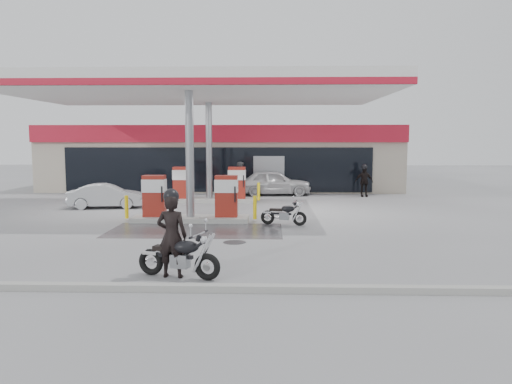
# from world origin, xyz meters

# --- Properties ---
(ground) EXTENTS (90.00, 90.00, 0.00)m
(ground) POSITION_xyz_m (0.00, 0.00, 0.00)
(ground) COLOR gray
(ground) RESTS_ON ground
(wet_patch) EXTENTS (6.00, 3.00, 0.00)m
(wet_patch) POSITION_xyz_m (0.50, 0.00, 0.00)
(wet_patch) COLOR #4C4C4F
(wet_patch) RESTS_ON ground
(drain_cover) EXTENTS (0.70, 0.70, 0.01)m
(drain_cover) POSITION_xyz_m (2.00, -2.00, 0.00)
(drain_cover) COLOR #38383A
(drain_cover) RESTS_ON ground
(kerb) EXTENTS (28.00, 0.25, 0.15)m
(kerb) POSITION_xyz_m (0.00, -7.00, 0.07)
(kerb) COLOR gray
(kerb) RESTS_ON ground
(store_building) EXTENTS (22.00, 8.22, 4.00)m
(store_building) POSITION_xyz_m (0.01, 15.94, 2.01)
(store_building) COLOR #AEA491
(store_building) RESTS_ON ground
(canopy) EXTENTS (16.00, 10.02, 5.51)m
(canopy) POSITION_xyz_m (0.00, 5.00, 5.27)
(canopy) COLOR silver
(canopy) RESTS_ON ground
(pump_island_near) EXTENTS (5.14, 1.30, 1.78)m
(pump_island_near) POSITION_xyz_m (0.00, 2.00, 0.71)
(pump_island_near) COLOR #9E9E99
(pump_island_near) RESTS_ON ground
(pump_island_far) EXTENTS (5.14, 1.30, 1.78)m
(pump_island_far) POSITION_xyz_m (0.00, 8.00, 0.71)
(pump_island_far) COLOR #9E9E99
(pump_island_far) RESTS_ON ground
(main_motorcycle) EXTENTS (2.01, 0.98, 1.06)m
(main_motorcycle) POSITION_xyz_m (1.04, -5.97, 0.47)
(main_motorcycle) COLOR black
(main_motorcycle) RESTS_ON ground
(biker_main) EXTENTS (0.74, 0.53, 1.92)m
(biker_main) POSITION_xyz_m (0.85, -5.92, 0.96)
(biker_main) COLOR black
(biker_main) RESTS_ON ground
(parked_motorcycle) EXTENTS (1.72, 0.77, 0.89)m
(parked_motorcycle) POSITION_xyz_m (3.61, 1.19, 0.40)
(parked_motorcycle) COLOR black
(parked_motorcycle) RESTS_ON ground
(sedan_white) EXTENTS (4.34, 2.02, 1.44)m
(sedan_white) POSITION_xyz_m (3.29, 11.20, 0.72)
(sedan_white) COLOR silver
(sedan_white) RESTS_ON ground
(attendant) EXTENTS (0.85, 1.02, 1.92)m
(attendant) POSITION_xyz_m (1.42, 10.80, 0.96)
(attendant) COLOR #515155
(attendant) RESTS_ON ground
(hatchback_silver) EXTENTS (3.55, 1.70, 1.12)m
(hatchback_silver) POSITION_xyz_m (-4.48, 5.60, 0.56)
(hatchback_silver) COLOR #A2A6AA
(hatchback_silver) RESTS_ON ground
(parked_car_left) EXTENTS (4.06, 2.74, 1.09)m
(parked_car_left) POSITION_xyz_m (-4.50, 14.00, 0.55)
(parked_car_left) COLOR black
(parked_car_left) RESTS_ON ground
(biker_walking) EXTENTS (1.01, 0.46, 1.69)m
(biker_walking) POSITION_xyz_m (8.27, 10.56, 0.84)
(biker_walking) COLOR black
(biker_walking) RESTS_ON ground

